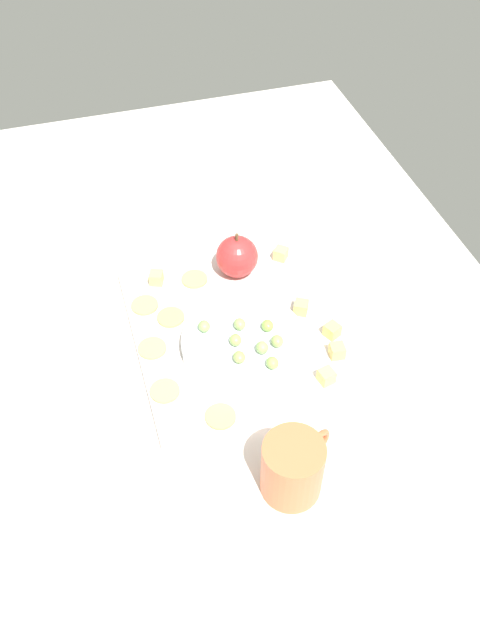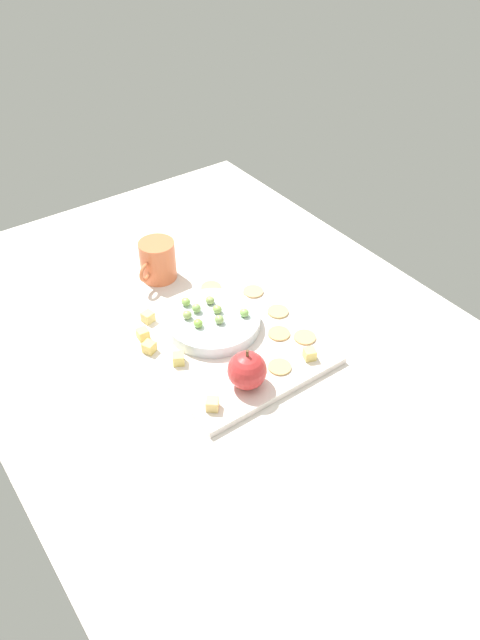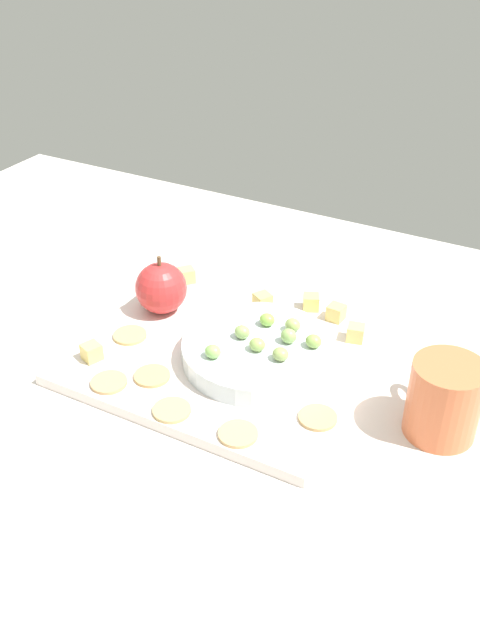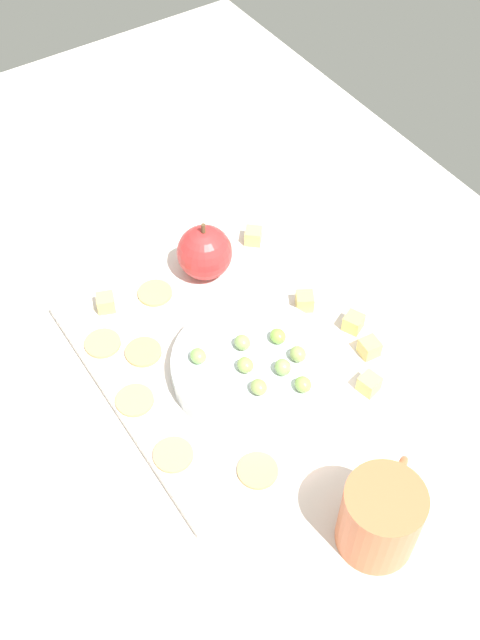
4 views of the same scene
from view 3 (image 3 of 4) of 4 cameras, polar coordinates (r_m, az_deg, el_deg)
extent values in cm
cube|color=silver|center=(86.49, -2.65, -4.06)|extent=(133.25, 88.07, 4.24)
cube|color=silver|center=(84.19, -1.14, -2.82)|extent=(33.84, 29.70, 1.39)
cylinder|color=silver|center=(81.46, 1.47, -2.56)|extent=(17.91, 17.91, 2.44)
sphere|color=red|center=(89.86, -6.51, 2.63)|extent=(6.73, 6.73, 6.73)
cylinder|color=brown|center=(87.91, -6.68, 4.85)|extent=(0.50, 0.50, 1.20)
cube|color=#E6C86B|center=(89.53, 7.92, 0.62)|extent=(2.22, 2.22, 2.03)
cube|color=#EED36E|center=(83.48, -12.12, -2.59)|extent=(2.63, 2.63, 2.03)
cube|color=#F1CE68|center=(91.28, 5.87, 1.48)|extent=(2.70, 2.70, 2.03)
cube|color=#E3D169|center=(91.10, 1.88, 1.58)|extent=(2.78, 2.78, 2.03)
cube|color=#E5C970|center=(86.03, 9.50, -1.05)|extent=(2.43, 2.43, 2.03)
cube|color=#EDC771|center=(97.18, -4.40, 3.70)|extent=(2.87, 2.87, 2.03)
cylinder|color=tan|center=(79.94, -7.25, -4.59)|extent=(4.15, 4.15, 0.40)
cylinder|color=tan|center=(79.77, -10.75, -5.07)|extent=(4.15, 4.15, 0.40)
cylinder|color=tan|center=(74.30, 6.42, -7.98)|extent=(4.15, 4.15, 0.40)
cylinder|color=tan|center=(75.09, -5.64, -7.40)|extent=(4.15, 4.15, 0.40)
cylinder|color=tan|center=(86.94, -9.05, -1.25)|extent=(4.15, 4.15, 0.40)
cylinder|color=tan|center=(71.99, -0.16, -9.36)|extent=(4.15, 4.15, 0.40)
ellipsoid|color=#91B360|center=(81.08, 0.18, -0.99)|extent=(1.89, 1.70, 1.60)
ellipsoid|color=#97AE5E|center=(82.51, 4.36, -0.41)|extent=(1.89, 1.70, 1.64)
ellipsoid|color=#92B956|center=(80.00, 6.08, -1.75)|extent=(1.89, 1.70, 1.60)
ellipsoid|color=#95B659|center=(79.05, 1.43, -2.04)|extent=(1.89, 1.70, 1.58)
ellipsoid|color=#91BB63|center=(80.44, 4.02, -1.32)|extent=(1.89, 1.70, 1.80)
ellipsoid|color=#8BC25F|center=(78.00, -2.25, -2.61)|extent=(1.89, 1.70, 1.57)
ellipsoid|color=#93AB5A|center=(77.68, 3.36, -2.83)|extent=(1.89, 1.70, 1.55)
ellipsoid|color=#8CC24B|center=(83.35, 2.25, 0.02)|extent=(1.89, 1.70, 1.56)
cylinder|color=#DB6C41|center=(74.83, 16.45, -6.33)|extent=(7.61, 7.61, 8.62)
torus|color=#DB6C41|center=(78.55, 15.54, -4.01)|extent=(2.65, 3.88, 4.00)
camera|label=1|loc=(0.56, 83.29, 35.27)|focal=36.85mm
camera|label=2|loc=(1.49, -21.30, 41.82)|focal=33.52mm
camera|label=4|loc=(0.38, 73.77, 48.46)|focal=42.95mm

